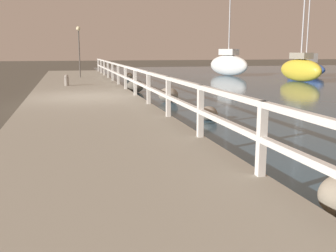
{
  "coord_description": "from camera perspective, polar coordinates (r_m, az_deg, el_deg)",
  "views": [
    {
      "loc": [
        -0.53,
        -13.55,
        1.86
      ],
      "look_at": [
        2.04,
        -3.55,
        -0.13
      ],
      "focal_mm": 42.0,
      "sensor_mm": 36.0,
      "label": 1
    }
  ],
  "objects": [
    {
      "name": "boulder_downstream",
      "position": [
        17.62,
        -4.77,
        5.76
      ],
      "size": [
        0.75,
        0.67,
        0.56
      ],
      "color": "#666056",
      "rests_on": "ground"
    },
    {
      "name": "sailboat_white",
      "position": [
        29.75,
        8.76,
        8.88
      ],
      "size": [
        2.23,
        3.91,
        6.92
      ],
      "rotation": [
        0.0,
        0.0,
        0.35
      ],
      "color": "white",
      "rests_on": "water_surface"
    },
    {
      "name": "mooring_bollard",
      "position": [
        18.06,
        -14.51,
        6.46
      ],
      "size": [
        0.2,
        0.2,
        0.5
      ],
      "color": "gray",
      "rests_on": "dock_walkway"
    },
    {
      "name": "boulder_far_strip",
      "position": [
        10.62,
        5.84,
        1.83
      ],
      "size": [
        0.51,
        0.46,
        0.38
      ],
      "color": "gray",
      "rests_on": "ground"
    },
    {
      "name": "railing",
      "position": [
        13.77,
        -4.8,
        7.11
      ],
      "size": [
        0.1,
        32.5,
        0.94
      ],
      "color": "white",
      "rests_on": "dock_walkway"
    },
    {
      "name": "dock_lamp",
      "position": [
        23.63,
        -12.82,
        11.98
      ],
      "size": [
        0.24,
        0.24,
        2.89
      ],
      "color": "#514C47",
      "rests_on": "dock_walkway"
    },
    {
      "name": "sailboat_blue",
      "position": [
        30.9,
        19.33,
        8.09
      ],
      "size": [
        1.37,
        4.26,
        7.49
      ],
      "rotation": [
        0.0,
        0.0,
        0.03
      ],
      "color": "#2D4C9E",
      "rests_on": "water_surface"
    },
    {
      "name": "boulder_near_dock",
      "position": [
        14.3,
        0.06,
        4.54
      ],
      "size": [
        0.72,
        0.64,
        0.54
      ],
      "color": "gray",
      "rests_on": "ground"
    },
    {
      "name": "dock_walkway",
      "position": [
        13.67,
        -12.08,
        3.53
      ],
      "size": [
        3.73,
        36.0,
        0.31
      ],
      "color": "gray",
      "rests_on": "ground"
    },
    {
      "name": "ground_plane",
      "position": [
        13.69,
        -12.05,
        2.88
      ],
      "size": [
        120.0,
        120.0,
        0.0
      ],
      "primitive_type": "plane",
      "color": "#4C473D"
    },
    {
      "name": "sailboat_yellow",
      "position": [
        25.18,
        18.67,
        7.88
      ],
      "size": [
        1.37,
        3.6,
        6.67
      ],
      "rotation": [
        0.0,
        0.0,
        0.11
      ],
      "color": "gold",
      "rests_on": "water_surface"
    },
    {
      "name": "boulder_mid_strip",
      "position": [
        26.22,
        -5.75,
        7.26
      ],
      "size": [
        0.54,
        0.49,
        0.41
      ],
      "color": "slate",
      "rests_on": "ground"
    }
  ]
}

